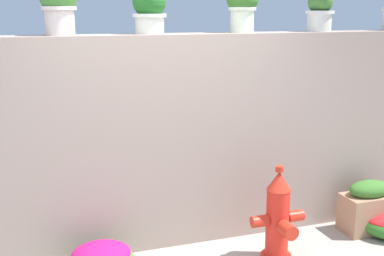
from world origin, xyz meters
name	(u,v)px	position (x,y,z in m)	size (l,w,h in m)	color
stone_wall	(157,142)	(0.00, 1.10, 1.00)	(5.99, 0.35, 2.00)	gray
potted_plant_3	(149,5)	(-0.04, 1.12, 2.25)	(0.31, 0.31, 0.43)	silver
potted_plant_4	(243,1)	(0.86, 1.13, 2.29)	(0.32, 0.32, 0.48)	beige
potted_plant_5	(320,7)	(1.70, 1.13, 2.23)	(0.28, 0.28, 0.41)	silver
fire_hydrant	(278,218)	(0.93, 0.40, 0.39)	(0.51, 0.41, 0.87)	red
planter_box	(368,207)	(2.08, 0.63, 0.26)	(0.53, 0.31, 0.54)	#A27657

